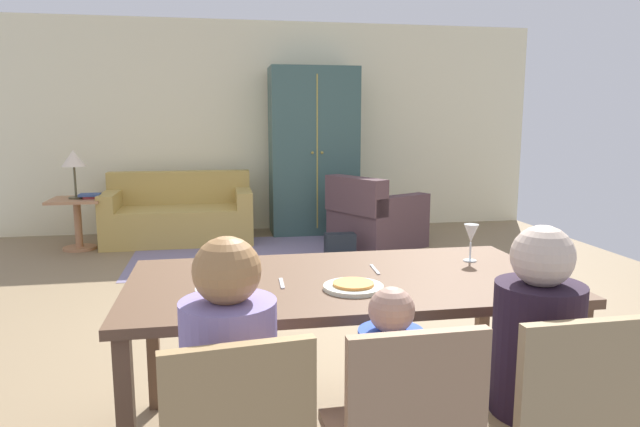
# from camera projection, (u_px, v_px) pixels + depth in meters

# --- Properties ---
(ground_plane) EXTENTS (7.11, 6.48, 0.02)m
(ground_plane) POSITION_uv_depth(u_px,v_px,m) (313.00, 305.00, 4.54)
(ground_plane) COLOR #856E4F
(back_wall) EXTENTS (7.11, 0.10, 2.70)m
(back_wall) POSITION_uv_depth(u_px,v_px,m) (272.00, 127.00, 7.51)
(back_wall) COLOR #F0E6BB
(back_wall) RESTS_ON ground_plane
(dining_table) EXTENTS (1.89, 0.97, 0.76)m
(dining_table) POSITION_uv_depth(u_px,v_px,m) (344.00, 292.00, 2.54)
(dining_table) COLOR brown
(dining_table) RESTS_ON ground_plane
(plate_near_man) EXTENTS (0.25, 0.25, 0.02)m
(plate_near_man) POSITION_uv_depth(u_px,v_px,m) (226.00, 290.00, 2.32)
(plate_near_man) COLOR silver
(plate_near_man) RESTS_ON dining_table
(pizza_near_man) EXTENTS (0.17, 0.17, 0.01)m
(pizza_near_man) POSITION_uv_depth(u_px,v_px,m) (226.00, 286.00, 2.32)
(pizza_near_man) COLOR #E4AA4E
(pizza_near_man) RESTS_ON plate_near_man
(plate_near_child) EXTENTS (0.25, 0.25, 0.02)m
(plate_near_child) POSITION_uv_depth(u_px,v_px,m) (353.00, 287.00, 2.35)
(plate_near_child) COLOR silver
(plate_near_child) RESTS_ON dining_table
(pizza_near_child) EXTENTS (0.17, 0.17, 0.01)m
(pizza_near_child) POSITION_uv_depth(u_px,v_px,m) (353.00, 284.00, 2.35)
(pizza_near_child) COLOR #E5913D
(pizza_near_child) RESTS_ON plate_near_child
(wine_glass) EXTENTS (0.07, 0.07, 0.19)m
(wine_glass) POSITION_uv_depth(u_px,v_px,m) (471.00, 235.00, 2.80)
(wine_glass) COLOR silver
(wine_glass) RESTS_ON dining_table
(fork) EXTENTS (0.02, 0.15, 0.01)m
(fork) POSITION_uv_depth(u_px,v_px,m) (282.00, 283.00, 2.43)
(fork) COLOR silver
(fork) RESTS_ON dining_table
(knife) EXTENTS (0.02, 0.17, 0.01)m
(knife) POSITION_uv_depth(u_px,v_px,m) (375.00, 269.00, 2.65)
(knife) COLOR silver
(knife) RESTS_ON dining_table
(person_man) EXTENTS (0.31, 0.41, 1.11)m
(person_man) POSITION_uv_depth(u_px,v_px,m) (229.00, 416.00, 1.83)
(person_man) COLOR #302E4E
(person_man) RESTS_ON ground_plane
(person_child) EXTENTS (0.22, 0.29, 0.92)m
(person_child) POSITION_uv_depth(u_px,v_px,m) (386.00, 425.00, 1.93)
(person_child) COLOR #3C2E54
(person_child) RESTS_ON ground_plane
(dining_chair_woman) EXTENTS (0.43, 0.43, 0.87)m
(dining_chair_woman) POSITION_uv_depth(u_px,v_px,m) (557.00, 420.00, 1.84)
(dining_chair_woman) COLOR #9D8157
(dining_chair_woman) RESTS_ON ground_plane
(person_woman) EXTENTS (0.30, 0.40, 1.11)m
(person_woman) POSITION_uv_depth(u_px,v_px,m) (528.00, 389.00, 2.01)
(person_woman) COLOR #393C4E
(person_woman) RESTS_ON ground_plane
(area_rug) EXTENTS (2.60, 1.80, 0.01)m
(area_rug) POSITION_uv_depth(u_px,v_px,m) (255.00, 254.00, 6.20)
(area_rug) COLOR slate
(area_rug) RESTS_ON ground_plane
(couch) EXTENTS (1.71, 0.86, 0.82)m
(couch) POSITION_uv_depth(u_px,v_px,m) (180.00, 216.00, 6.84)
(couch) COLOR tan
(couch) RESTS_ON ground_plane
(armchair) EXTENTS (1.16, 1.15, 0.82)m
(armchair) POSITION_uv_depth(u_px,v_px,m) (374.00, 219.00, 6.56)
(armchair) COLOR #543B3F
(armchair) RESTS_ON ground_plane
(armoire) EXTENTS (1.10, 0.59, 2.10)m
(armoire) POSITION_uv_depth(u_px,v_px,m) (313.00, 151.00, 7.27)
(armoire) COLOR #385652
(armoire) RESTS_ON ground_plane
(side_table) EXTENTS (0.56, 0.56, 0.58)m
(side_table) POSITION_uv_depth(u_px,v_px,m) (78.00, 216.00, 6.39)
(side_table) COLOR #AF7951
(side_table) RESTS_ON ground_plane
(table_lamp) EXTENTS (0.26, 0.26, 0.54)m
(table_lamp) POSITION_uv_depth(u_px,v_px,m) (74.00, 160.00, 6.28)
(table_lamp) COLOR #4D472D
(table_lamp) RESTS_ON side_table
(book_lower) EXTENTS (0.22, 0.16, 0.03)m
(book_lower) POSITION_uv_depth(u_px,v_px,m) (95.00, 197.00, 6.37)
(book_lower) COLOR maroon
(book_lower) RESTS_ON side_table
(book_upper) EXTENTS (0.22, 0.16, 0.03)m
(book_upper) POSITION_uv_depth(u_px,v_px,m) (90.00, 195.00, 6.34)
(book_upper) COLOR #384F85
(book_upper) RESTS_ON book_lower
(handbag) EXTENTS (0.32, 0.16, 0.26)m
(handbag) POSITION_uv_depth(u_px,v_px,m) (340.00, 246.00, 6.04)
(handbag) COLOR black
(handbag) RESTS_ON ground_plane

